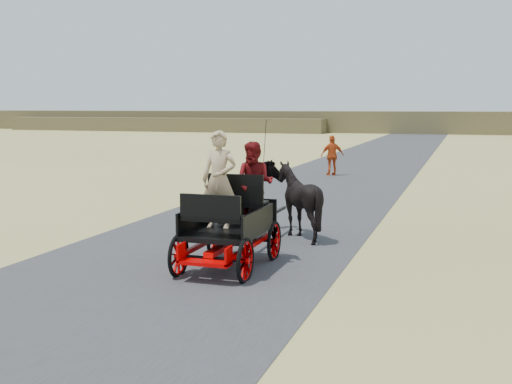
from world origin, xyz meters
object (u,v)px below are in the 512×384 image
(carriage, at_px, (229,248))
(horse_right, at_px, (299,201))
(horse_left, at_px, (252,198))
(pedestrian, at_px, (332,155))

(carriage, height_order, horse_right, horse_right)
(carriage, height_order, horse_left, horse_left)
(carriage, relative_size, pedestrian, 1.39)
(carriage, distance_m, pedestrian, 16.32)
(horse_left, xyz_separation_m, pedestrian, (-0.84, 13.25, 0.02))
(horse_right, height_order, pedestrian, pedestrian)
(horse_left, height_order, horse_right, horse_right)
(carriage, bearing_deg, pedestrian, 94.90)
(pedestrian, bearing_deg, carriage, 64.74)
(horse_right, bearing_deg, pedestrian, -81.65)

